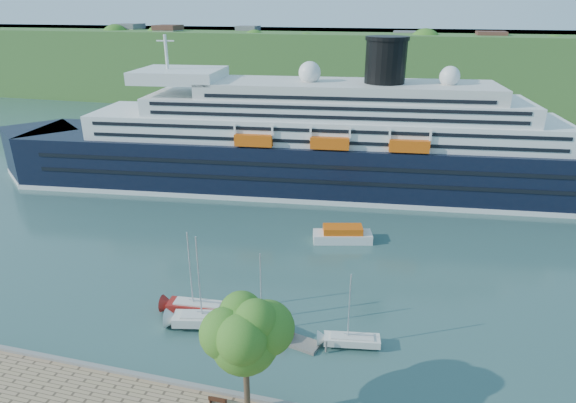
# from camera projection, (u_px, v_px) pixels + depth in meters

# --- Properties ---
(ground) EXTENTS (400.00, 400.00, 0.00)m
(ground) POSITION_uv_depth(u_px,v_px,m) (220.00, 399.00, 42.48)
(ground) COLOR #2C4F4B
(ground) RESTS_ON ground
(far_hillside) EXTENTS (400.00, 50.00, 24.00)m
(far_hillside) POSITION_uv_depth(u_px,v_px,m) (374.00, 68.00, 167.91)
(far_hillside) COLOR #375F26
(far_hillside) RESTS_ON ground
(quay_coping) EXTENTS (220.00, 0.50, 0.30)m
(quay_coping) POSITION_uv_depth(u_px,v_px,m) (219.00, 391.00, 41.87)
(quay_coping) COLOR slate
(quay_coping) RESTS_ON promenade
(cruise_ship) EXTENTS (124.17, 31.68, 27.61)m
(cruise_ship) POSITION_uv_depth(u_px,v_px,m) (309.00, 115.00, 86.84)
(cruise_ship) COLOR black
(cruise_ship) RESTS_ON ground
(park_bench) EXTENTS (1.57, 0.66, 1.01)m
(park_bench) POSITION_uv_depth(u_px,v_px,m) (218.00, 400.00, 40.49)
(park_bench) COLOR #462414
(park_bench) RESTS_ON promenade
(promenade_tree) EXTENTS (7.26, 7.26, 12.03)m
(promenade_tree) POSITION_uv_depth(u_px,v_px,m) (245.00, 354.00, 37.58)
(promenade_tree) COLOR #29651A
(promenade_tree) RESTS_ON promenade
(floating_pontoon) EXTENTS (16.30, 5.67, 0.36)m
(floating_pontoon) POSITION_uv_depth(u_px,v_px,m) (249.00, 326.00, 51.95)
(floating_pontoon) COLOR slate
(floating_pontoon) RESTS_ON ground
(sailboat_white_near) EXTENTS (8.38, 3.95, 10.44)m
(sailboat_white_near) POSITION_uv_depth(u_px,v_px,m) (205.00, 286.00, 49.98)
(sailboat_white_near) COLOR silver
(sailboat_white_near) RESTS_ON ground
(sailboat_red) EXTENTS (7.13, 4.22, 8.91)m
(sailboat_red) POSITION_uv_depth(u_px,v_px,m) (265.00, 297.00, 49.50)
(sailboat_red) COLOR maroon
(sailboat_red) RESTS_ON ground
(sailboat_white_far) EXTENTS (6.47, 2.76, 8.10)m
(sailboat_white_far) POSITION_uv_depth(u_px,v_px,m) (353.00, 313.00, 47.51)
(sailboat_white_far) COLOR silver
(sailboat_white_far) RESTS_ON ground
(tender_launch) EXTENTS (9.11, 5.00, 2.39)m
(tender_launch) POSITION_uv_depth(u_px,v_px,m) (343.00, 234.00, 70.54)
(tender_launch) COLOR #DB540C
(tender_launch) RESTS_ON ground
(sailboat_extra) EXTENTS (7.72, 2.72, 9.78)m
(sailboat_extra) POSITION_uv_depth(u_px,v_px,m) (195.00, 277.00, 52.30)
(sailboat_extra) COLOR maroon
(sailboat_extra) RESTS_ON ground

